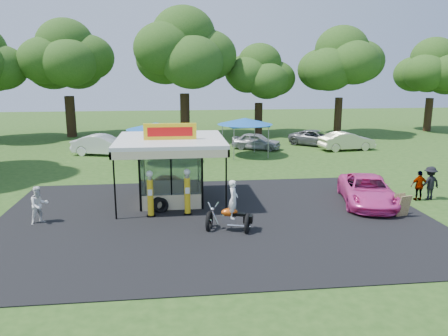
{
  "coord_description": "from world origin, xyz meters",
  "views": [
    {
      "loc": [
        -1.85,
        -17.1,
        6.7
      ],
      "look_at": [
        0.63,
        4.0,
        1.97
      ],
      "focal_mm": 35.0,
      "sensor_mm": 36.0,
      "label": 1
    }
  ],
  "objects_px": {
    "spectator_east_b": "(419,186)",
    "gas_station_kiosk": "(171,169)",
    "bg_car_a": "(103,145)",
    "pink_sedan": "(367,190)",
    "tent_east": "(245,121)",
    "bg_car_b": "(192,141)",
    "gas_pump_right": "(187,193)",
    "motorcycle": "(232,211)",
    "tent_west": "(156,126)",
    "gas_pump_left": "(150,195)",
    "spectator_west": "(39,205)",
    "bg_car_c": "(256,141)",
    "bg_car_e": "(347,141)",
    "spectator_east_a": "(430,183)",
    "a_frame_sign": "(402,206)",
    "bg_car_d": "(317,138)",
    "kiosk_car": "(172,183)"
  },
  "relations": [
    {
      "from": "bg_car_a",
      "to": "tent_west",
      "type": "distance_m",
      "value": 6.04
    },
    {
      "from": "tent_east",
      "to": "bg_car_b",
      "type": "bearing_deg",
      "value": 134.86
    },
    {
      "from": "spectator_east_a",
      "to": "kiosk_car",
      "type": "bearing_deg",
      "value": -25.38
    },
    {
      "from": "gas_pump_right",
      "to": "spectator_east_b",
      "type": "relative_size",
      "value": 1.4
    },
    {
      "from": "pink_sedan",
      "to": "bg_car_a",
      "type": "distance_m",
      "value": 21.84
    },
    {
      "from": "bg_car_e",
      "to": "a_frame_sign",
      "type": "bearing_deg",
      "value": 158.78
    },
    {
      "from": "motorcycle",
      "to": "bg_car_e",
      "type": "bearing_deg",
      "value": 72.62
    },
    {
      "from": "motorcycle",
      "to": "bg_car_c",
      "type": "bearing_deg",
      "value": 93.14
    },
    {
      "from": "bg_car_a",
      "to": "spectator_west",
      "type": "bearing_deg",
      "value": -164.79
    },
    {
      "from": "spectator_east_a",
      "to": "bg_car_c",
      "type": "distance_m",
      "value": 17.3
    },
    {
      "from": "pink_sedan",
      "to": "tent_east",
      "type": "distance_m",
      "value": 14.41
    },
    {
      "from": "gas_station_kiosk",
      "to": "gas_pump_left",
      "type": "height_order",
      "value": "gas_station_kiosk"
    },
    {
      "from": "bg_car_a",
      "to": "tent_east",
      "type": "bearing_deg",
      "value": -82.36
    },
    {
      "from": "gas_pump_right",
      "to": "spectator_east_b",
      "type": "bearing_deg",
      "value": 4.39
    },
    {
      "from": "motorcycle",
      "to": "tent_east",
      "type": "relative_size",
      "value": 0.53
    },
    {
      "from": "spectator_west",
      "to": "bg_car_d",
      "type": "height_order",
      "value": "spectator_west"
    },
    {
      "from": "bg_car_b",
      "to": "bg_car_e",
      "type": "xyz_separation_m",
      "value": [
        13.28,
        -2.5,
        0.12
      ]
    },
    {
      "from": "gas_pump_right",
      "to": "a_frame_sign",
      "type": "bearing_deg",
      "value": -8.36
    },
    {
      "from": "kiosk_car",
      "to": "spectator_west",
      "type": "relative_size",
      "value": 1.64
    },
    {
      "from": "gas_pump_left",
      "to": "bg_car_d",
      "type": "distance_m",
      "value": 23.39
    },
    {
      "from": "spectator_east_b",
      "to": "tent_west",
      "type": "bearing_deg",
      "value": -37.91
    },
    {
      "from": "gas_station_kiosk",
      "to": "tent_east",
      "type": "xyz_separation_m",
      "value": [
        5.85,
        12.09,
        1.0
      ]
    },
    {
      "from": "kiosk_car",
      "to": "a_frame_sign",
      "type": "bearing_deg",
      "value": -118.63
    },
    {
      "from": "spectator_east_b",
      "to": "gas_station_kiosk",
      "type": "bearing_deg",
      "value": -4.3
    },
    {
      "from": "a_frame_sign",
      "to": "bg_car_d",
      "type": "bearing_deg",
      "value": 71.83
    },
    {
      "from": "pink_sedan",
      "to": "tent_east",
      "type": "bearing_deg",
      "value": 120.4
    },
    {
      "from": "gas_station_kiosk",
      "to": "a_frame_sign",
      "type": "bearing_deg",
      "value": -18.8
    },
    {
      "from": "gas_station_kiosk",
      "to": "gas_pump_right",
      "type": "xyz_separation_m",
      "value": [
        0.74,
        -2.19,
        -0.71
      ]
    },
    {
      "from": "gas_pump_right",
      "to": "motorcycle",
      "type": "distance_m",
      "value": 3.03
    },
    {
      "from": "bg_car_a",
      "to": "pink_sedan",
      "type": "bearing_deg",
      "value": -118.45
    },
    {
      "from": "spectator_east_b",
      "to": "bg_car_e",
      "type": "relative_size",
      "value": 0.34
    },
    {
      "from": "kiosk_car",
      "to": "tent_west",
      "type": "xyz_separation_m",
      "value": [
        -1.12,
        7.99,
        2.25
      ]
    },
    {
      "from": "spectator_east_a",
      "to": "bg_car_c",
      "type": "bearing_deg",
      "value": -80.38
    },
    {
      "from": "spectator_west",
      "to": "a_frame_sign",
      "type": "bearing_deg",
      "value": -40.42
    },
    {
      "from": "gas_pump_left",
      "to": "gas_pump_right",
      "type": "xyz_separation_m",
      "value": [
        1.72,
        0.14,
        0.0
      ]
    },
    {
      "from": "gas_pump_left",
      "to": "tent_west",
      "type": "height_order",
      "value": "tent_west"
    },
    {
      "from": "pink_sedan",
      "to": "bg_car_b",
      "type": "distance_m",
      "value": 19.55
    },
    {
      "from": "bg_car_d",
      "to": "pink_sedan",
      "type": "bearing_deg",
      "value": -148.15
    },
    {
      "from": "gas_station_kiosk",
      "to": "spectator_east_a",
      "type": "height_order",
      "value": "gas_station_kiosk"
    },
    {
      "from": "motorcycle",
      "to": "bg_car_b",
      "type": "xyz_separation_m",
      "value": [
        -0.76,
        20.82,
        -0.25
      ]
    },
    {
      "from": "motorcycle",
      "to": "pink_sedan",
      "type": "relative_size",
      "value": 0.45
    },
    {
      "from": "a_frame_sign",
      "to": "bg_car_a",
      "type": "distance_m",
      "value": 23.9
    },
    {
      "from": "spectator_west",
      "to": "bg_car_c",
      "type": "xyz_separation_m",
      "value": [
        13.24,
        17.62,
        -0.14
      ]
    },
    {
      "from": "bg_car_b",
      "to": "tent_east",
      "type": "xyz_separation_m",
      "value": [
        4.08,
        -4.1,
        2.12
      ]
    },
    {
      "from": "spectator_east_a",
      "to": "a_frame_sign",
      "type": "bearing_deg",
      "value": 29.69
    },
    {
      "from": "spectator_east_b",
      "to": "tent_west",
      "type": "xyz_separation_m",
      "value": [
        -14.08,
        11.44,
        1.93
      ]
    },
    {
      "from": "spectator_west",
      "to": "spectator_east_b",
      "type": "distance_m",
      "value": 18.89
    },
    {
      "from": "gas_pump_left",
      "to": "bg_car_a",
      "type": "height_order",
      "value": "gas_pump_left"
    },
    {
      "from": "gas_pump_left",
      "to": "a_frame_sign",
      "type": "relative_size",
      "value": 2.09
    },
    {
      "from": "kiosk_car",
      "to": "bg_car_b",
      "type": "relative_size",
      "value": 0.61
    }
  ]
}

